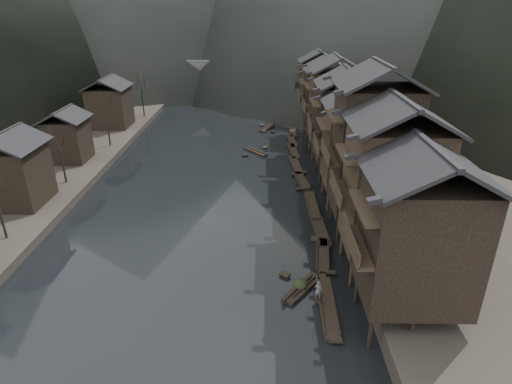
{
  "coord_description": "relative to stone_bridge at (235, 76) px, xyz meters",
  "views": [
    {
      "loc": [
        6.84,
        -32.98,
        21.85
      ],
      "look_at": [
        6.08,
        9.88,
        2.5
      ],
      "focal_mm": 30.0,
      "sensor_mm": 36.0,
      "label": 1
    }
  ],
  "objects": [
    {
      "name": "boatman",
      "position": [
        11.23,
        -77.56,
        -3.83
      ],
      "size": [
        0.72,
        0.61,
        1.69
      ],
      "primitive_type": "imported",
      "rotation": [
        0.0,
        0.0,
        2.75
      ],
      "color": "slate",
      "rests_on": "hero_sampan"
    },
    {
      "name": "midriver_boats",
      "position": [
        4.87,
        -18.56,
        -4.91
      ],
      "size": [
        7.29,
        50.22,
        0.45
      ],
      "color": "black",
      "rests_on": "water"
    },
    {
      "name": "left_bank",
      "position": [
        -35.0,
        -32.0,
        -4.51
      ],
      "size": [
        40.0,
        200.0,
        1.2
      ],
      "primitive_type": "cube",
      "color": "#2D2823",
      "rests_on": "ground"
    },
    {
      "name": "left_houses",
      "position": [
        -20.5,
        -51.88,
        0.55
      ],
      "size": [
        8.1,
        53.2,
        8.73
      ],
      "color": "black",
      "rests_on": "left_bank"
    },
    {
      "name": "water",
      "position": [
        0.0,
        -72.0,
        -5.11
      ],
      "size": [
        300.0,
        300.0,
        0.0
      ],
      "primitive_type": "plane",
      "color": "black",
      "rests_on": "ground"
    },
    {
      "name": "cargo_heap",
      "position": [
        10.02,
        -75.93,
        -4.33
      ],
      "size": [
        1.13,
        1.48,
        0.68
      ],
      "primitive_type": "ellipsoid",
      "color": "black",
      "rests_on": "hero_sampan"
    },
    {
      "name": "bare_trees",
      "position": [
        -17.0,
        -51.91,
        1.4
      ],
      "size": [
        3.89,
        63.73,
        7.79
      ],
      "color": "black",
      "rests_on": "left_bank"
    },
    {
      "name": "stilt_houses",
      "position": [
        17.28,
        -53.62,
        3.98
      ],
      "size": [
        9.0,
        67.6,
        17.08
      ],
      "color": "black",
      "rests_on": "ground"
    },
    {
      "name": "bamboo_pole",
      "position": [
        11.43,
        -77.56,
        -1.18
      ],
      "size": [
        1.18,
        2.01,
        3.6
      ],
      "primitive_type": "cylinder",
      "rotation": [
        0.56,
        0.0,
        -0.52
      ],
      "color": "#8C7A51",
      "rests_on": "boatman"
    },
    {
      "name": "right_bank",
      "position": [
        35.0,
        -32.0,
        -4.21
      ],
      "size": [
        40.0,
        200.0,
        1.8
      ],
      "primitive_type": "cube",
      "color": "#2D2823",
      "rests_on": "ground"
    },
    {
      "name": "hero_sampan",
      "position": [
        10.16,
        -76.12,
        -4.91
      ],
      "size": [
        3.77,
        4.63,
        0.44
      ],
      "color": "black",
      "rests_on": "water"
    },
    {
      "name": "moored_sampans",
      "position": [
        11.99,
        -53.84,
        -4.91
      ],
      "size": [
        2.94,
        54.69,
        0.47
      ],
      "color": "black",
      "rests_on": "water"
    },
    {
      "name": "stone_bridge",
      "position": [
        0.0,
        0.0,
        0.0
      ],
      "size": [
        40.0,
        6.0,
        9.0
      ],
      "color": "#4C4C4F",
      "rests_on": "ground"
    }
  ]
}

